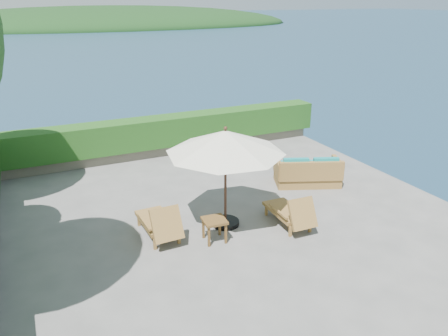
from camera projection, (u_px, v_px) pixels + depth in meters
name	position (u px, v px, depth m)	size (l,w,h in m)	color
ground	(227.00, 221.00, 11.03)	(12.00, 12.00, 0.00)	gray
foundation	(227.00, 272.00, 11.60)	(12.00, 12.00, 3.00)	#5F564B
ocean	(226.00, 316.00, 12.12)	(600.00, 600.00, 0.00)	navy
offshore_island	(110.00, 26.00, 140.17)	(126.00, 57.60, 12.60)	black
planter_wall_far	(160.00, 149.00, 15.70)	(12.00, 0.60, 0.36)	gray
hedge_far	(159.00, 131.00, 15.45)	(12.40, 0.90, 1.00)	#1F4112
patio_umbrella	(225.00, 143.00, 10.07)	(3.43, 3.43, 2.53)	black
lounge_left	(160.00, 222.00, 10.13)	(0.79, 1.67, 0.95)	olive
lounge_right	(291.00, 212.00, 10.65)	(0.76, 1.61, 0.91)	olive
side_table	(214.00, 223.00, 9.97)	(0.56, 0.56, 0.55)	brown
wicker_loveseat	(308.00, 173.00, 13.06)	(2.14, 1.63, 0.94)	olive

